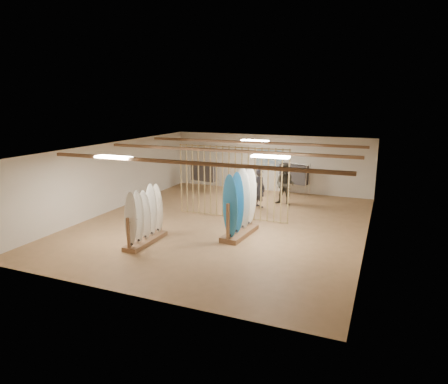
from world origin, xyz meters
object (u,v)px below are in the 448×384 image
at_px(clothing_rack_a, 204,172).
at_px(shopper_b, 285,182).
at_px(clothing_rack_b, 294,174).
at_px(shopper_a, 260,186).
at_px(rack_right, 240,214).
at_px(rack_left, 145,224).

distance_m(clothing_rack_a, shopper_b, 4.42).
relative_size(clothing_rack_b, shopper_a, 0.85).
bearing_deg(clothing_rack_b, rack_right, -78.43).
height_order(clothing_rack_b, shopper_a, shopper_a).
relative_size(rack_right, clothing_rack_b, 1.39).
relative_size(rack_right, clothing_rack_a, 1.43).
xyz_separation_m(shopper_a, shopper_b, (0.91, 0.76, 0.08)).
bearing_deg(clothing_rack_a, clothing_rack_b, 23.78).
distance_m(rack_left, shopper_a, 5.99).
bearing_deg(clothing_rack_a, rack_left, -67.89).
xyz_separation_m(clothing_rack_b, shopper_a, (-0.86, -2.64, -0.10)).
distance_m(rack_left, rack_right, 3.13).
relative_size(clothing_rack_a, shopper_b, 0.76).
xyz_separation_m(rack_right, clothing_rack_a, (-3.93, 5.51, 0.26)).
bearing_deg(clothing_rack_b, rack_left, -94.64).
bearing_deg(rack_right, rack_left, -139.98).
height_order(clothing_rack_a, shopper_a, shopper_a).
bearing_deg(shopper_b, clothing_rack_b, 97.82).
relative_size(clothing_rack_a, shopper_a, 0.83).
distance_m(rack_right, shopper_a, 3.84).
distance_m(clothing_rack_a, clothing_rack_b, 4.37).
xyz_separation_m(rack_left, shopper_a, (2.03, 5.62, 0.32)).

